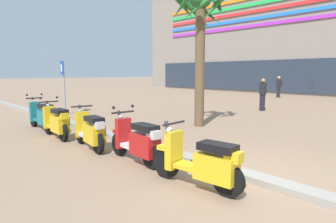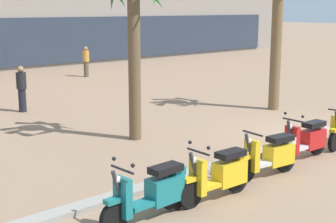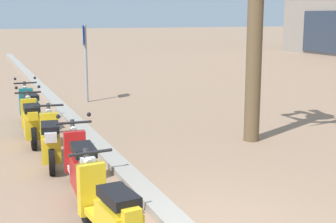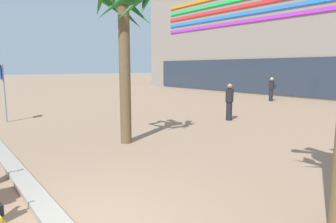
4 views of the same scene
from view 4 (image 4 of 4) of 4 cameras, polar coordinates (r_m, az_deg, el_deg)
crossing_sign at (r=14.08m, az=-29.16°, el=4.24°), size 0.59×0.18×2.40m
palm_tree_far_corner at (r=9.04m, az=-8.52°, el=16.73°), size 1.99×2.00×4.74m
pedestrian_strolling_near_curb at (r=13.08m, az=11.72°, el=1.96°), size 0.34×0.34×1.60m
pedestrian_by_palm_tree at (r=21.38m, az=19.28°, el=4.17°), size 0.46×0.37×1.61m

